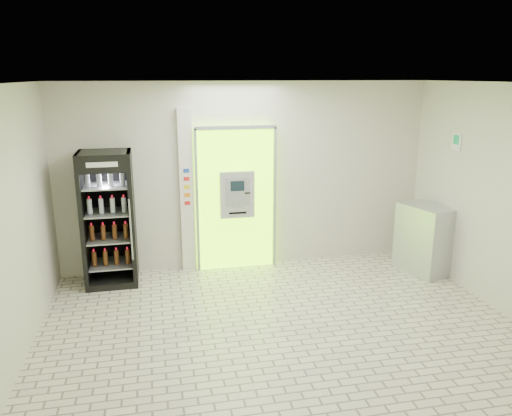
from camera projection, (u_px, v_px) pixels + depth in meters
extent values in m
plane|color=#BFB39E|center=(286.00, 336.00, 6.09)|extent=(6.00, 6.00, 0.00)
plane|color=beige|center=(247.00, 176.00, 8.06)|extent=(6.00, 0.00, 6.00)
plane|color=beige|center=(387.00, 320.00, 3.34)|extent=(6.00, 0.00, 6.00)
plane|color=beige|center=(6.00, 235.00, 5.11)|extent=(0.00, 5.00, 5.00)
plane|color=white|center=(290.00, 83.00, 5.31)|extent=(6.00, 6.00, 0.00)
cube|color=#8DFE07|center=(236.00, 199.00, 8.05)|extent=(1.20, 0.12, 2.30)
cube|color=gray|center=(236.00, 128.00, 7.68)|extent=(1.28, 0.04, 0.06)
cube|color=gray|center=(197.00, 202.00, 7.86)|extent=(0.04, 0.04, 2.30)
cube|color=gray|center=(275.00, 198.00, 8.11)|extent=(0.04, 0.04, 2.30)
cube|color=black|center=(243.00, 238.00, 8.18)|extent=(0.62, 0.01, 0.67)
cube|color=black|center=(214.00, 149.00, 7.72)|extent=(0.22, 0.01, 0.18)
cube|color=#B2B4BA|center=(237.00, 194.00, 7.92)|extent=(0.55, 0.12, 0.75)
cube|color=black|center=(237.00, 186.00, 7.82)|extent=(0.22, 0.01, 0.16)
cube|color=gray|center=(238.00, 203.00, 7.89)|extent=(0.16, 0.01, 0.12)
cube|color=black|center=(248.00, 193.00, 7.88)|extent=(0.09, 0.01, 0.02)
cube|color=black|center=(238.00, 213.00, 7.93)|extent=(0.28, 0.01, 0.03)
cube|color=silver|center=(187.00, 192.00, 7.87)|extent=(0.22, 0.10, 2.60)
cube|color=#193FB2|center=(186.00, 171.00, 7.73)|extent=(0.09, 0.01, 0.06)
cube|color=red|center=(187.00, 179.00, 7.76)|extent=(0.09, 0.01, 0.06)
cube|color=yellow|center=(187.00, 187.00, 7.80)|extent=(0.09, 0.01, 0.06)
cube|color=orange|center=(187.00, 195.00, 7.83)|extent=(0.09, 0.01, 0.06)
cube|color=red|center=(187.00, 203.00, 7.87)|extent=(0.09, 0.01, 0.06)
cube|color=black|center=(109.00, 219.00, 7.43)|extent=(0.76, 0.69, 2.02)
cube|color=black|center=(110.00, 213.00, 7.73)|extent=(0.76, 0.06, 2.02)
cube|color=#AE0919|center=(102.00, 165.00, 6.88)|extent=(0.74, 0.01, 0.24)
cube|color=white|center=(102.00, 165.00, 6.87)|extent=(0.42, 0.01, 0.07)
cube|color=black|center=(113.00, 279.00, 7.67)|extent=(0.76, 0.69, 0.10)
cylinder|color=gray|center=(131.00, 230.00, 7.17)|extent=(0.02, 0.02, 0.91)
cube|color=gray|center=(112.00, 263.00, 7.61)|extent=(0.64, 0.59, 0.02)
cube|color=gray|center=(110.00, 238.00, 7.50)|extent=(0.64, 0.59, 0.02)
cube|color=gray|center=(108.00, 212.00, 7.40)|extent=(0.64, 0.59, 0.02)
cube|color=gray|center=(106.00, 186.00, 7.30)|extent=(0.64, 0.59, 0.02)
cube|color=#B2B4BA|center=(425.00, 239.00, 7.97)|extent=(0.76, 0.95, 1.10)
cube|color=gray|center=(409.00, 237.00, 7.90)|extent=(0.24, 0.77, 0.01)
cube|color=white|center=(457.00, 142.00, 7.46)|extent=(0.02, 0.22, 0.26)
cube|color=#0B8244|center=(456.00, 140.00, 7.44)|extent=(0.00, 0.14, 0.14)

